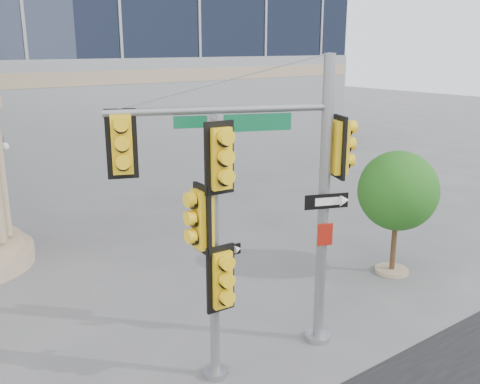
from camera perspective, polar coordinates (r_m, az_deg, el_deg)
ground at (r=13.28m, az=7.03°, el=-14.24°), size 120.00×120.00×0.00m
main_signal_pole at (r=11.01m, az=3.53°, el=1.82°), size 4.70×2.24×6.39m
secondary_signal_pole at (r=10.06m, az=-2.78°, el=-4.42°), size 0.92×0.72×5.33m
street_tree at (r=16.03m, az=16.52°, el=-0.18°), size 2.35×2.30×3.67m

